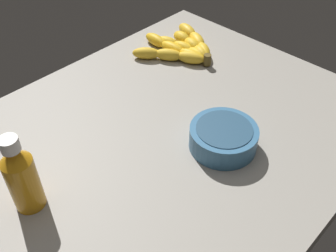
% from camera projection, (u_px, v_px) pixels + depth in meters
% --- Properties ---
extents(ground_plane, '(0.95, 0.73, 0.04)m').
position_uv_depth(ground_plane, '(161.00, 141.00, 0.85)').
color(ground_plane, gray).
extents(banana_bunch, '(0.23, 0.22, 0.03)m').
position_uv_depth(banana_bunch, '(183.00, 47.00, 1.08)').
color(banana_bunch, gold).
rests_on(banana_bunch, ground_plane).
extents(honey_bottle, '(0.05, 0.05, 0.16)m').
position_uv_depth(honey_bottle, '(22.00, 176.00, 0.66)').
color(honey_bottle, orange).
rests_on(honey_bottle, ground_plane).
extents(small_bowl, '(0.14, 0.14, 0.05)m').
position_uv_depth(small_bowl, '(223.00, 137.00, 0.80)').
color(small_bowl, teal).
rests_on(small_bowl, ground_plane).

